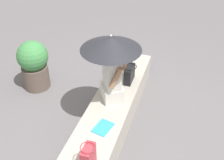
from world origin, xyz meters
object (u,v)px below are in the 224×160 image
magazine (103,127)px  planter_near (34,64)px  shoulder_bag_spare (127,61)px  handbag_black (129,74)px  parasol (111,43)px  person_seated (112,76)px  tote_bag_canvas (88,157)px

magazine → planter_near: 1.96m
shoulder_bag_spare → magazine: 1.50m
handbag_black → planter_near: planter_near is taller
parasol → shoulder_bag_spare: parasol is taller
person_seated → parasol: size_ratio=0.88×
person_seated → tote_bag_canvas: (1.27, 0.13, -0.23)m
handbag_black → shoulder_bag_spare: handbag_black is taller
handbag_black → planter_near: 1.69m
person_seated → handbag_black: size_ratio=3.05×
person_seated → planter_near: size_ratio=1.01×
tote_bag_canvas → magazine: 0.65m
magazine → planter_near: bearing=-110.6°
handbag_black → tote_bag_canvas: bearing=-0.1°
handbag_black → planter_near: size_ratio=0.33×
tote_bag_canvas → handbag_black: bearing=179.9°
magazine → tote_bag_canvas: bearing=17.5°
person_seated → shoulder_bag_spare: (-0.85, -0.01, -0.25)m
parasol → handbag_black: (-0.49, 0.15, -0.76)m
shoulder_bag_spare → handbag_black: bearing=21.0°
parasol → planter_near: parasol is taller
handbag_black → magazine: 1.14m
handbag_black → tote_bag_canvas: (1.76, -0.00, 0.02)m
tote_bag_canvas → planter_near: (-1.71, -1.69, -0.12)m
person_seated → magazine: 0.75m
parasol → planter_near: 1.82m
tote_bag_canvas → person_seated: bearing=-174.3°
parasol → tote_bag_canvas: 1.48m
handbag_black → tote_bag_canvas: tote_bag_canvas is taller
parasol → magazine: parasol is taller
shoulder_bag_spare → planter_near: size_ratio=0.31×
planter_near → handbag_black: bearing=91.8°
planter_near → magazine: bearing=56.6°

